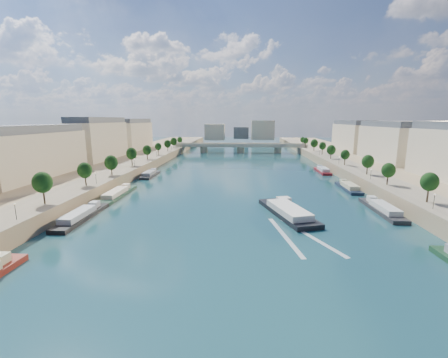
# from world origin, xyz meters

# --- Properties ---
(ground) EXTENTS (700.00, 700.00, 0.00)m
(ground) POSITION_xyz_m (0.00, 100.00, 0.00)
(ground) COLOR #0D313A
(ground) RESTS_ON ground
(quay_left) EXTENTS (44.00, 520.00, 5.00)m
(quay_left) POSITION_xyz_m (-72.00, 100.00, 2.50)
(quay_left) COLOR #9E8460
(quay_left) RESTS_ON ground
(quay_right) EXTENTS (44.00, 520.00, 5.00)m
(quay_right) POSITION_xyz_m (72.00, 100.00, 2.50)
(quay_right) COLOR #9E8460
(quay_right) RESTS_ON ground
(pave_left) EXTENTS (14.00, 520.00, 0.10)m
(pave_left) POSITION_xyz_m (-57.00, 100.00, 5.05)
(pave_left) COLOR gray
(pave_left) RESTS_ON quay_left
(pave_right) EXTENTS (14.00, 520.00, 0.10)m
(pave_right) POSITION_xyz_m (57.00, 100.00, 5.05)
(pave_right) COLOR gray
(pave_right) RESTS_ON quay_right
(trees_left) EXTENTS (4.80, 268.80, 8.26)m
(trees_left) POSITION_xyz_m (-55.00, 102.00, 10.48)
(trees_left) COLOR #382B1E
(trees_left) RESTS_ON ground
(trees_right) EXTENTS (4.80, 268.80, 8.26)m
(trees_right) POSITION_xyz_m (55.00, 110.00, 10.48)
(trees_right) COLOR #382B1E
(trees_right) RESTS_ON ground
(lamps_left) EXTENTS (0.36, 200.36, 4.28)m
(lamps_left) POSITION_xyz_m (-52.50, 90.00, 7.78)
(lamps_left) COLOR black
(lamps_left) RESTS_ON ground
(lamps_right) EXTENTS (0.36, 200.36, 4.28)m
(lamps_right) POSITION_xyz_m (52.50, 105.00, 7.78)
(lamps_right) COLOR black
(lamps_right) RESTS_ON ground
(buildings_left) EXTENTS (16.00, 226.00, 23.20)m
(buildings_left) POSITION_xyz_m (-85.00, 112.00, 16.45)
(buildings_left) COLOR beige
(buildings_left) RESTS_ON ground
(buildings_right) EXTENTS (16.00, 226.00, 23.20)m
(buildings_right) POSITION_xyz_m (85.00, 112.00, 16.45)
(buildings_right) COLOR beige
(buildings_right) RESTS_ON ground
(skyline) EXTENTS (79.00, 42.00, 22.00)m
(skyline) POSITION_xyz_m (3.19, 319.52, 14.66)
(skyline) COLOR beige
(skyline) RESTS_ON ground
(bridge) EXTENTS (112.00, 12.00, 8.15)m
(bridge) POSITION_xyz_m (0.00, 224.28, 5.08)
(bridge) COLOR #C1B79E
(bridge) RESTS_ON ground
(tour_barge) EXTENTS (16.08, 29.31, 3.83)m
(tour_barge) POSITION_xyz_m (15.30, 52.99, 1.07)
(tour_barge) COLOR black
(tour_barge) RESTS_ON ground
(wake) EXTENTS (15.22, 25.79, 0.04)m
(wake) POSITION_xyz_m (15.30, 36.40, 0.02)
(wake) COLOR silver
(wake) RESTS_ON ground
(moored_barges_left) EXTENTS (5.00, 153.69, 3.60)m
(moored_barges_left) POSITION_xyz_m (-45.50, 43.05, 0.84)
(moored_barges_left) COLOR #1C243D
(moored_barges_left) RESTS_ON ground
(moored_barges_right) EXTENTS (5.00, 162.96, 3.60)m
(moored_barges_right) POSITION_xyz_m (45.50, 53.54, 0.84)
(moored_barges_right) COLOR black
(moored_barges_right) RESTS_ON ground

